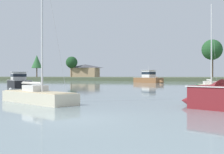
# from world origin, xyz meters

# --- Properties ---
(ground_plane) EXTENTS (510.62, 510.62, 0.00)m
(ground_plane) POSITION_xyz_m (0.00, 0.00, 0.00)
(ground_plane) COLOR gray
(far_shore_bank) EXTENTS (229.78, 57.73, 1.13)m
(far_shore_bank) POSITION_xyz_m (0.00, 107.98, 0.57)
(far_shore_bank) COLOR #4C563D
(far_shore_bank) RESTS_ON ground
(sailboat_cream) EXTENTS (6.73, 4.78, 10.39)m
(sailboat_cream) POSITION_xyz_m (-5.20, 6.09, 0.22)
(sailboat_cream) COLOR beige
(sailboat_cream) RESTS_ON ground
(cruiser_wood) EXTENTS (9.11, 7.86, 5.23)m
(cruiser_wood) POSITION_xyz_m (-6.56, 61.53, 0.72)
(cruiser_wood) COLOR brown
(cruiser_wood) RESTS_ON ground
(cruiser_black) EXTENTS (7.55, 7.69, 4.19)m
(cruiser_black) POSITION_xyz_m (-21.84, 28.10, 0.52)
(cruiser_black) COLOR black
(cruiser_black) RESTS_ON ground
(sailboat_green) EXTENTS (3.33, 7.62, 10.80)m
(sailboat_green) POSITION_xyz_m (6.43, 26.38, 0.22)
(sailboat_green) COLOR #236B3D
(sailboat_green) RESTS_ON ground
(mooring_buoy_white) EXTENTS (0.37, 0.37, 0.42)m
(mooring_buoy_white) POSITION_xyz_m (-17.94, 20.84, 0.07)
(mooring_buoy_white) COLOR white
(mooring_buoy_white) RESTS_ON ground
(mooring_buoy_orange) EXTENTS (0.41, 0.41, 0.46)m
(mooring_buoy_orange) POSITION_xyz_m (6.50, 72.54, 0.07)
(mooring_buoy_orange) COLOR orange
(mooring_buoy_orange) RESTS_ON ground
(shore_tree_right_mid) EXTENTS (7.75, 7.75, 14.33)m
(shore_tree_right_mid) POSITION_xyz_m (9.99, 105.50, 11.50)
(shore_tree_right_mid) COLOR brown
(shore_tree_right_mid) RESTS_ON far_shore_bank
(shore_tree_inland_c) EXTENTS (5.23, 5.23, 9.17)m
(shore_tree_inland_c) POSITION_xyz_m (-49.45, 108.77, 7.67)
(shore_tree_inland_c) COLOR brown
(shore_tree_inland_c) RESTS_ON far_shore_bank
(shore_tree_far_right) EXTENTS (4.07, 4.07, 8.52)m
(shore_tree_far_right) POSITION_xyz_m (-54.42, 87.69, 7.13)
(shore_tree_far_right) COLOR brown
(shore_tree_far_right) RESTS_ON far_shore_bank
(cottage_eastern) EXTENTS (12.55, 7.53, 5.73)m
(cottage_eastern) POSITION_xyz_m (-44.30, 112.18, 4.09)
(cottage_eastern) COLOR tan
(cottage_eastern) RESTS_ON far_shore_bank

